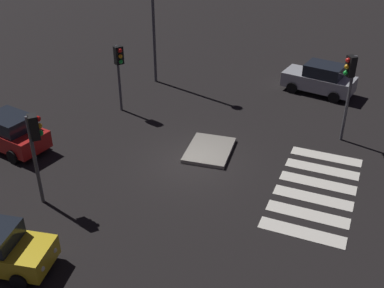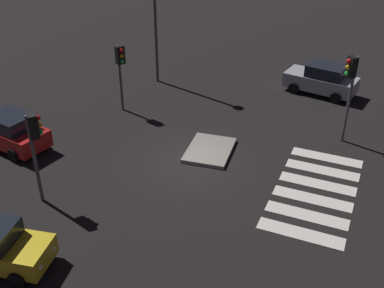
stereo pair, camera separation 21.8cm
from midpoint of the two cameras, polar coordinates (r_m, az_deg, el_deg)
The scene contains 8 objects.
ground_plane at distance 21.57m, azimuth 0.29°, elevation -2.30°, with size 80.00×80.00×0.00m, color black.
traffic_island at distance 22.37m, azimuth 2.42°, elevation -0.75°, with size 2.90×2.31×0.18m.
car_silver at distance 29.12m, azimuth 15.62°, elevation 7.52°, with size 2.49×4.35×1.81m.
car_red at distance 23.97m, azimuth -20.88°, elevation 1.50°, with size 2.43×4.23×1.76m.
traffic_light_west at distance 18.64m, azimuth -18.15°, elevation 0.83°, with size 0.53×0.54×3.84m.
traffic_light_north at distance 25.44m, azimuth -8.40°, elevation 9.73°, with size 0.54×0.53×3.71m.
traffic_light_east at distance 23.06m, azimuth 18.83°, elevation 7.48°, with size 0.54×0.53×4.35m.
crosswalk_near at distance 20.42m, azimuth 14.93°, elevation -5.52°, with size 6.45×3.20×0.02m.
Camera 2 is at (-16.71, -7.17, 11.60)m, focal length 44.18 mm.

